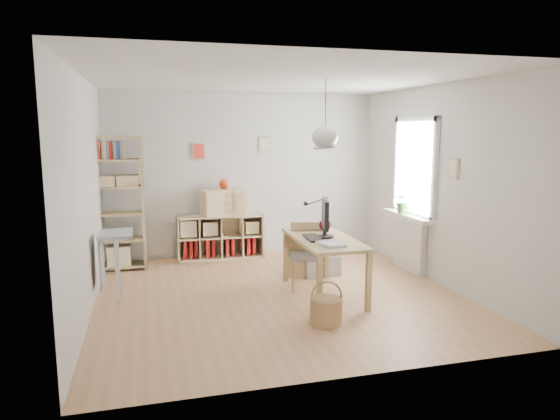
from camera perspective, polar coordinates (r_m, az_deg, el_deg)
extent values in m
plane|color=tan|center=(6.48, -0.18, -9.65)|extent=(4.50, 4.50, 0.00)
plane|color=silver|center=(8.37, -4.10, 4.05)|extent=(4.50, 0.00, 4.50)
plane|color=silver|center=(4.07, 7.86, -1.39)|extent=(4.50, 0.00, 4.50)
plane|color=silver|center=(6.03, -21.37, 1.47)|extent=(0.00, 4.50, 4.50)
plane|color=silver|center=(7.09, 17.71, 2.73)|extent=(0.00, 4.50, 4.50)
plane|color=white|center=(6.17, -0.19, 14.83)|extent=(4.50, 4.50, 0.00)
cylinder|color=black|center=(6.17, 5.23, 11.63)|extent=(0.01, 0.01, 0.68)
ellipsoid|color=silver|center=(6.16, 5.18, 8.28)|extent=(0.32, 0.32, 0.27)
cube|color=white|center=(7.58, 15.25, 4.74)|extent=(0.03, 1.00, 1.30)
cube|color=white|center=(7.10, 17.26, 4.38)|extent=(0.06, 0.08, 1.46)
cube|color=white|center=(8.04, 13.17, 5.05)|extent=(0.06, 0.08, 1.46)
cube|color=white|center=(7.55, 15.31, 9.97)|extent=(0.06, 1.16, 0.08)
cube|color=white|center=(7.64, 14.88, -0.42)|extent=(0.06, 1.16, 0.08)
cube|color=silver|center=(7.72, 14.61, -3.79)|extent=(0.10, 0.80, 0.80)
cube|color=white|center=(7.62, 14.41, -0.67)|extent=(0.22, 1.20, 0.06)
cube|color=tan|center=(6.31, 5.01, -3.33)|extent=(0.70, 1.50, 0.04)
cube|color=tan|center=(5.67, 4.50, -8.68)|extent=(0.06, 0.06, 0.71)
cube|color=tan|center=(6.95, 0.67, -5.30)|extent=(0.06, 0.06, 0.71)
cube|color=tan|center=(5.89, 10.07, -8.12)|extent=(0.06, 0.06, 0.71)
cube|color=tan|center=(7.13, 5.34, -4.97)|extent=(0.06, 0.06, 0.71)
cube|color=beige|center=(8.32, -6.78, -5.37)|extent=(1.40, 0.38, 0.03)
cube|color=beige|center=(8.17, -6.87, -0.68)|extent=(1.40, 0.38, 0.03)
cube|color=beige|center=(8.18, -11.59, -3.26)|extent=(0.03, 0.38, 0.72)
cube|color=beige|center=(8.36, -2.17, -2.81)|extent=(0.03, 0.38, 0.72)
cube|color=beige|center=(8.41, -7.00, -2.79)|extent=(1.40, 0.02, 0.72)
cube|color=maroon|center=(8.24, -10.83, -4.35)|extent=(0.06, 0.26, 0.30)
cube|color=maroon|center=(8.24, -10.20, -4.33)|extent=(0.05, 0.26, 0.30)
cube|color=maroon|center=(8.25, -9.65, -4.30)|extent=(0.05, 0.26, 0.30)
cube|color=maroon|center=(8.27, -8.33, -4.24)|extent=(0.05, 0.26, 0.30)
cube|color=maroon|center=(8.28, -7.71, -4.21)|extent=(0.05, 0.26, 0.30)
cube|color=maroon|center=(8.31, -6.14, -4.13)|extent=(0.06, 0.26, 0.30)
cube|color=maroon|center=(8.32, -5.52, -4.09)|extent=(0.06, 0.26, 0.30)
cube|color=maroon|center=(8.37, -3.76, -4.00)|extent=(0.06, 0.26, 0.30)
cube|color=maroon|center=(8.38, -3.16, -3.97)|extent=(0.05, 0.26, 0.30)
cube|color=tan|center=(7.86, -20.95, 0.57)|extent=(0.04, 0.38, 2.00)
cube|color=tan|center=(7.82, -15.40, 0.80)|extent=(0.04, 0.38, 2.00)
cube|color=tan|center=(8.02, -17.85, -6.04)|extent=(0.76, 0.38, 0.03)
cube|color=tan|center=(7.93, -17.99, -3.25)|extent=(0.76, 0.38, 0.03)
cube|color=tan|center=(7.85, -18.13, -0.40)|extent=(0.76, 0.38, 0.03)
cube|color=tan|center=(7.80, -18.27, 2.50)|extent=(0.76, 0.38, 0.03)
cube|color=tan|center=(7.77, -18.42, 5.44)|extent=(0.76, 0.38, 0.03)
cube|color=tan|center=(7.76, -18.54, 7.87)|extent=(0.76, 0.38, 0.03)
cube|color=navy|center=(7.78, -20.54, 6.40)|extent=(0.04, 0.18, 0.26)
cube|color=maroon|center=(7.77, -19.95, 6.43)|extent=(0.04, 0.18, 0.26)
cube|color=#F6E8BC|center=(7.77, -19.36, 6.46)|extent=(0.04, 0.18, 0.26)
cube|color=maroon|center=(7.76, -18.77, 6.49)|extent=(0.04, 0.18, 0.26)
cube|color=navy|center=(7.76, -18.03, 6.52)|extent=(0.04, 0.18, 0.26)
cube|color=#F6E8BC|center=(7.75, -17.29, 6.56)|extent=(0.04, 0.18, 0.26)
cube|color=#98989A|center=(6.43, -18.28, -2.62)|extent=(0.40, 0.55, 0.04)
cylinder|color=silver|center=(6.31, -18.20, -6.75)|extent=(0.03, 0.03, 0.82)
cylinder|color=silver|center=(6.74, -17.99, -5.75)|extent=(0.03, 0.03, 0.82)
cube|color=#98989A|center=(6.51, -19.72, -5.52)|extent=(0.02, 0.50, 0.62)
cube|color=#98989A|center=(6.61, 3.04, -5.19)|extent=(0.52, 0.52, 0.06)
cube|color=tan|center=(6.50, 1.46, -7.66)|extent=(0.04, 0.04, 0.42)
cube|color=tan|center=(6.84, 1.45, -6.78)|extent=(0.04, 0.04, 0.42)
cube|color=tan|center=(6.51, 4.69, -7.65)|extent=(0.04, 0.04, 0.42)
cube|color=tan|center=(6.85, 4.51, -6.78)|extent=(0.04, 0.04, 0.42)
cube|color=tan|center=(6.74, 3.01, -2.96)|extent=(0.42, 0.15, 0.38)
cylinder|color=#B1814F|center=(5.54, 5.29, -11.43)|extent=(0.35, 0.35, 0.29)
torus|color=#B1814F|center=(5.49, 5.31, -9.82)|extent=(0.35, 0.07, 0.35)
cube|color=silver|center=(7.38, 4.37, -7.25)|extent=(0.60, 0.44, 0.02)
cube|color=silver|center=(7.24, 2.40, -6.44)|extent=(0.06, 0.39, 0.29)
cube|color=silver|center=(7.46, 6.29, -6.02)|extent=(0.06, 0.39, 0.29)
cube|color=silver|center=(7.18, 4.99, -6.59)|extent=(0.56, 0.07, 0.29)
cube|color=silver|center=(7.51, 3.79, -5.88)|extent=(0.56, 0.07, 0.29)
cube|color=silver|center=(7.59, 3.30, -3.59)|extent=(0.58, 0.24, 0.36)
sphere|color=yellow|center=(7.22, 3.59, -5.93)|extent=(0.13, 0.13, 0.13)
sphere|color=#194FB1|center=(7.41, 4.92, -5.55)|extent=(0.13, 0.13, 0.13)
sphere|color=#DE461B|center=(7.30, 4.31, -5.76)|extent=(0.13, 0.13, 0.13)
sphere|color=#2C7931|center=(7.32, 5.75, -5.74)|extent=(0.13, 0.13, 0.13)
cylinder|color=black|center=(6.32, 5.14, -3.03)|extent=(0.22, 0.22, 0.02)
cylinder|color=black|center=(6.31, 5.15, -2.50)|extent=(0.05, 0.05, 0.10)
cube|color=black|center=(6.26, 5.18, -0.42)|extent=(0.20, 0.55, 0.36)
cube|color=black|center=(6.22, 3.81, -3.20)|extent=(0.20, 0.46, 0.02)
cylinder|color=black|center=(6.95, 5.26, -1.85)|extent=(0.05, 0.05, 0.04)
cylinder|color=black|center=(6.92, 5.28, -0.40)|extent=(0.01, 0.01, 0.36)
cone|color=black|center=(6.72, 3.10, 0.74)|extent=(0.09, 0.06, 0.08)
sphere|color=#480914|center=(6.70, 5.16, -1.72)|extent=(0.16, 0.16, 0.16)
cube|color=white|center=(5.89, 5.83, -3.89)|extent=(0.30, 0.34, 0.03)
cube|color=beige|center=(8.15, -6.43, 0.89)|extent=(0.79, 0.51, 0.42)
ellipsoid|color=#9E220D|center=(8.11, -6.44, 2.98)|extent=(0.15, 0.15, 0.18)
imported|color=#3C722A|center=(7.66, 13.96, 1.00)|extent=(0.39, 0.37, 0.36)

